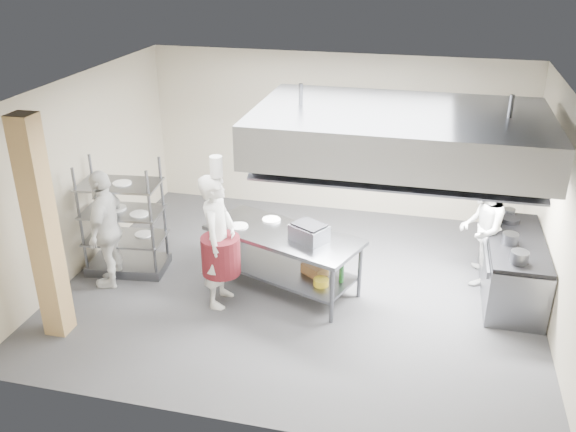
% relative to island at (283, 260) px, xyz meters
% --- Properties ---
extents(floor, '(7.00, 7.00, 0.00)m').
position_rel_island_xyz_m(floor, '(0.23, 0.11, -0.46)').
color(floor, '#303032').
rests_on(floor, ground).
extents(ceiling, '(7.00, 7.00, 0.00)m').
position_rel_island_xyz_m(ceiling, '(0.23, 0.11, 2.54)').
color(ceiling, silver).
rests_on(ceiling, wall_back).
extents(wall_back, '(7.00, 0.00, 7.00)m').
position_rel_island_xyz_m(wall_back, '(0.23, 3.11, 1.04)').
color(wall_back, '#C0B499').
rests_on(wall_back, ground).
extents(wall_left, '(0.00, 6.00, 6.00)m').
position_rel_island_xyz_m(wall_left, '(-3.27, 0.11, 1.04)').
color(wall_left, '#C0B499').
rests_on(wall_left, ground).
extents(wall_right, '(0.00, 6.00, 6.00)m').
position_rel_island_xyz_m(wall_right, '(3.73, 0.11, 1.04)').
color(wall_right, '#C0B499').
rests_on(wall_right, ground).
extents(column, '(0.30, 0.30, 3.00)m').
position_rel_island_xyz_m(column, '(-2.67, -1.79, 1.04)').
color(column, tan).
rests_on(column, floor).
extents(exhaust_hood, '(4.00, 2.50, 0.60)m').
position_rel_island_xyz_m(exhaust_hood, '(1.53, 0.51, 1.94)').
color(exhaust_hood, gray).
rests_on(exhaust_hood, ceiling).
extents(hood_strip_a, '(1.60, 0.12, 0.04)m').
position_rel_island_xyz_m(hood_strip_a, '(0.63, 0.51, 1.62)').
color(hood_strip_a, white).
rests_on(hood_strip_a, exhaust_hood).
extents(hood_strip_b, '(1.60, 0.12, 0.04)m').
position_rel_island_xyz_m(hood_strip_b, '(2.43, 0.51, 1.62)').
color(hood_strip_b, white).
rests_on(hood_strip_b, exhaust_hood).
extents(wall_shelf, '(1.50, 0.28, 0.04)m').
position_rel_island_xyz_m(wall_shelf, '(2.03, 2.95, 1.04)').
color(wall_shelf, gray).
rests_on(wall_shelf, wall_back).
extents(island, '(2.50, 1.72, 0.91)m').
position_rel_island_xyz_m(island, '(0.00, 0.00, 0.00)').
color(island, slate).
rests_on(island, floor).
extents(island_worktop, '(2.50, 1.72, 0.06)m').
position_rel_island_xyz_m(island_worktop, '(0.00, 0.00, 0.42)').
color(island_worktop, gray).
rests_on(island_worktop, island).
extents(island_undershelf, '(2.30, 1.56, 0.04)m').
position_rel_island_xyz_m(island_undershelf, '(0.00, 0.00, -0.16)').
color(island_undershelf, slate).
rests_on(island_undershelf, island).
extents(pass_rack, '(1.28, 0.85, 1.81)m').
position_rel_island_xyz_m(pass_rack, '(-2.54, -0.05, 0.45)').
color(pass_rack, gray).
rests_on(pass_rack, floor).
extents(cooking_range, '(0.80, 2.00, 0.84)m').
position_rel_island_xyz_m(cooking_range, '(3.31, 0.61, -0.04)').
color(cooking_range, gray).
rests_on(cooking_range, floor).
extents(range_top, '(0.78, 1.96, 0.06)m').
position_rel_island_xyz_m(range_top, '(3.31, 0.61, 0.41)').
color(range_top, black).
rests_on(range_top, cooking_range).
extents(chef_head, '(0.49, 0.73, 1.97)m').
position_rel_island_xyz_m(chef_head, '(-0.79, -0.60, 0.53)').
color(chef_head, silver).
rests_on(chef_head, floor).
extents(chef_line, '(0.78, 0.93, 1.74)m').
position_rel_island_xyz_m(chef_line, '(2.83, 0.91, 0.41)').
color(chef_line, silver).
rests_on(chef_line, floor).
extents(chef_plating, '(0.56, 1.12, 1.83)m').
position_rel_island_xyz_m(chef_plating, '(-2.58, -0.48, 0.46)').
color(chef_plating, white).
rests_on(chef_plating, floor).
extents(griddle, '(0.61, 0.57, 0.24)m').
position_rel_island_xyz_m(griddle, '(0.42, -0.15, 0.57)').
color(griddle, slate).
rests_on(griddle, island_worktop).
extents(wicker_basket, '(0.43, 0.40, 0.15)m').
position_rel_island_xyz_m(wicker_basket, '(0.49, -0.06, -0.06)').
color(wicker_basket, brown).
rests_on(wicker_basket, island_undershelf).
extents(stockpot, '(0.22, 0.22, 0.15)m').
position_rel_island_xyz_m(stockpot, '(3.19, 0.45, 0.52)').
color(stockpot, gray).
rests_on(stockpot, range_top).
extents(plate_stack, '(0.28, 0.28, 0.05)m').
position_rel_island_xyz_m(plate_stack, '(-2.54, -0.05, 0.13)').
color(plate_stack, white).
rests_on(plate_stack, pass_rack).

